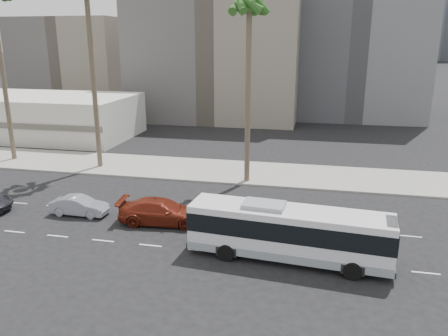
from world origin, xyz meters
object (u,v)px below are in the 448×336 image
(car_a, at_px, (161,211))
(palm_near, at_px, (249,9))
(car_b, at_px, (79,206))
(city_bus, at_px, (289,231))

(car_a, relative_size, palm_near, 0.37)
(car_b, bearing_deg, palm_near, -46.70)
(car_a, distance_m, car_b, 5.97)
(city_bus, relative_size, car_a, 1.97)
(palm_near, bearing_deg, car_a, -112.48)
(car_b, xyz_separation_m, palm_near, (9.99, 9.54, 13.10))
(city_bus, xyz_separation_m, car_a, (-8.41, 3.22, -0.83))
(city_bus, bearing_deg, car_b, 171.88)
(city_bus, xyz_separation_m, palm_near, (-4.38, 12.94, 12.11))
(city_bus, distance_m, car_b, 14.80)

